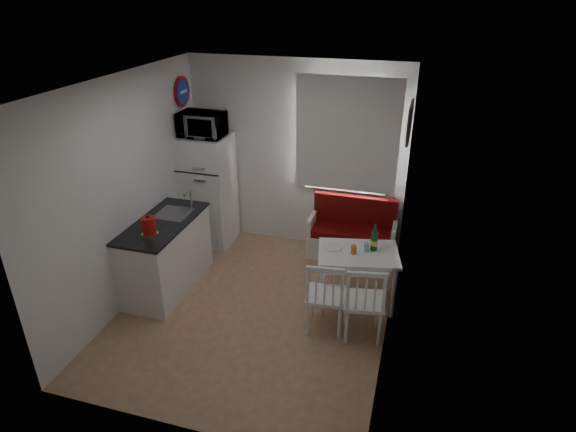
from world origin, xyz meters
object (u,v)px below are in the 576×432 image
(kitchen_counter, at_px, (166,254))
(kettle, at_px, (149,226))
(fridge, at_px, (209,190))
(chair_left, at_px, (324,291))
(chair_right, at_px, (363,296))
(microwave, at_px, (202,125))
(dining_table, at_px, (358,258))
(wine_bottle, at_px, (374,237))
(bench, at_px, (352,238))

(kitchen_counter, xyz_separation_m, kettle, (0.05, -0.35, 0.57))
(fridge, bearing_deg, chair_left, -38.17)
(chair_right, height_order, microwave, microwave)
(dining_table, relative_size, kettle, 4.12)
(dining_table, xyz_separation_m, chair_left, (-0.25, -0.66, -0.06))
(chair_left, height_order, wine_bottle, wine_bottle)
(wine_bottle, bearing_deg, fridge, 161.14)
(chair_right, bearing_deg, kitchen_counter, 161.20)
(fridge, bearing_deg, chair_right, -33.24)
(chair_left, xyz_separation_m, microwave, (-2.02, 1.54, 1.21))
(fridge, xyz_separation_m, microwave, (0.00, -0.05, 0.96))
(chair_left, xyz_separation_m, wine_bottle, (0.41, 0.76, 0.30))
(chair_right, xyz_separation_m, fridge, (-2.43, 1.59, 0.24))
(kitchen_counter, bearing_deg, microwave, 89.06)
(bench, bearing_deg, dining_table, -77.87)
(kettle, bearing_deg, microwave, 91.11)
(chair_right, relative_size, kettle, 1.99)
(kitchen_counter, bearing_deg, chair_right, -8.10)
(bench, relative_size, dining_table, 1.16)
(chair_right, height_order, fridge, fridge)
(chair_left, bearing_deg, dining_table, 62.55)
(microwave, bearing_deg, chair_right, -32.41)
(kitchen_counter, height_order, chair_left, kitchen_counter)
(chair_right, bearing_deg, fridge, 136.05)
(kitchen_counter, relative_size, chair_left, 2.80)
(kettle, bearing_deg, dining_table, 16.47)
(bench, bearing_deg, chair_left, -90.91)
(kitchen_counter, xyz_separation_m, chair_left, (2.04, -0.35, 0.09))
(dining_table, distance_m, chair_left, 0.71)
(fridge, bearing_deg, wine_bottle, -18.86)
(bench, bearing_deg, kitchen_counter, -146.86)
(microwave, bearing_deg, fridge, 90.00)
(dining_table, height_order, microwave, microwave)
(kitchen_counter, height_order, fridge, fridge)
(bench, distance_m, kettle, 2.74)
(microwave, distance_m, kettle, 1.71)
(chair_left, height_order, kettle, kettle)
(kettle, bearing_deg, wine_bottle, 17.65)
(kitchen_counter, distance_m, kettle, 0.67)
(chair_left, height_order, chair_right, chair_right)
(chair_right, bearing_deg, bench, 91.87)
(chair_left, distance_m, microwave, 2.82)
(microwave, bearing_deg, kitchen_counter, -90.94)
(dining_table, distance_m, chair_right, 0.68)
(kitchen_counter, xyz_separation_m, fridge, (0.02, 1.24, 0.34))
(fridge, distance_m, wine_bottle, 2.57)
(dining_table, relative_size, wine_bottle, 3.11)
(chair_right, xyz_separation_m, wine_bottle, (0.00, 0.76, 0.29))
(chair_right, bearing_deg, dining_table, 92.56)
(chair_left, distance_m, wine_bottle, 0.91)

